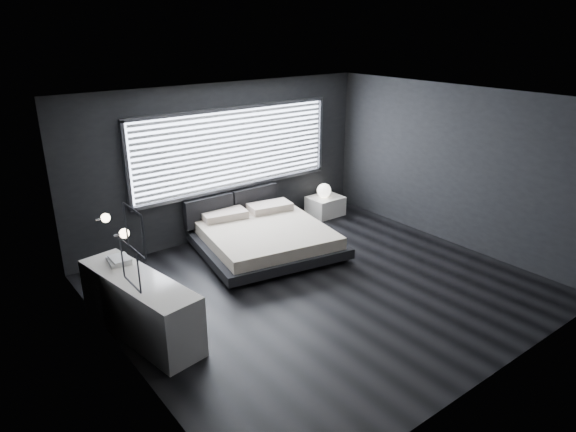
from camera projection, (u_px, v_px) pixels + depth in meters
room at (324, 200)px, 7.30m from camera, size 6.04×6.00×2.80m
window at (235, 149)px, 9.34m from camera, size 4.14×0.09×1.52m
headboard at (232, 205)px, 9.58m from camera, size 1.96×0.16×0.52m
sconce_near at (124, 233)px, 5.62m from camera, size 0.18×0.11×0.11m
sconce_far at (105, 218)px, 6.07m from camera, size 0.18×0.11×0.11m
wall_art_upper at (135, 231)px, 5.04m from camera, size 0.01×0.48×0.48m
wall_art_lower at (130, 265)px, 5.39m from camera, size 0.01×0.48×0.48m
bed at (265, 237)px, 8.92m from camera, size 2.58×2.49×0.58m
nightstand at (325, 206)px, 10.65m from camera, size 0.67×0.56×0.39m
orb_lamp at (324, 190)px, 10.52m from camera, size 0.29×0.29×0.29m
dresser at (140, 306)px, 6.50m from camera, size 0.88×2.07×0.80m
book_stack at (119, 260)px, 6.76m from camera, size 0.31×0.38×0.07m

